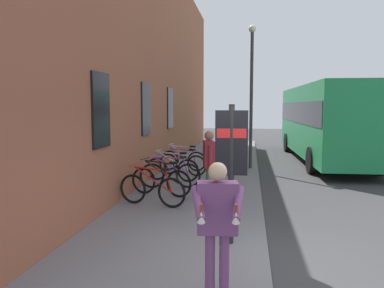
% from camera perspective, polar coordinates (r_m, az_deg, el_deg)
% --- Properties ---
extents(ground, '(60.00, 60.00, 0.00)m').
position_cam_1_polar(ground, '(11.97, 15.08, -6.41)').
color(ground, '#38383A').
extents(sidewalk_pavement, '(24.00, 3.50, 0.12)m').
position_cam_1_polar(sidewalk_pavement, '(13.92, 2.82, -4.26)').
color(sidewalk_pavement, slate).
rests_on(sidewalk_pavement, ground).
extents(station_facade, '(22.00, 0.65, 8.25)m').
position_cam_1_polar(station_facade, '(15.12, -4.62, 11.97)').
color(station_facade, '#9E563D').
rests_on(station_facade, ground).
extents(bicycle_beside_lamp, '(0.60, 1.73, 0.97)m').
position_cam_1_polar(bicycle_beside_lamp, '(9.05, -6.07, -6.89)').
color(bicycle_beside_lamp, black).
rests_on(bicycle_beside_lamp, sidewalk_pavement).
extents(bicycle_far_end, '(0.60, 1.73, 0.97)m').
position_cam_1_polar(bicycle_far_end, '(10.03, -4.71, -5.61)').
color(bicycle_far_end, black).
rests_on(bicycle_far_end, sidewalk_pavement).
extents(bicycle_mid_rack, '(0.48, 1.76, 0.97)m').
position_cam_1_polar(bicycle_mid_rack, '(10.91, -3.28, -4.67)').
color(bicycle_mid_rack, black).
rests_on(bicycle_mid_rack, sidewalk_pavement).
extents(bicycle_by_door, '(0.48, 1.76, 0.97)m').
position_cam_1_polar(bicycle_by_door, '(11.93, -2.99, -3.77)').
color(bicycle_by_door, black).
rests_on(bicycle_by_door, sidewalk_pavement).
extents(bicycle_under_window, '(0.60, 1.73, 0.97)m').
position_cam_1_polar(bicycle_under_window, '(12.88, -1.45, -3.05)').
color(bicycle_under_window, black).
rests_on(bicycle_under_window, sidewalk_pavement).
extents(bicycle_nearest_sign, '(0.49, 1.76, 0.97)m').
position_cam_1_polar(bicycle_nearest_sign, '(13.83, -1.34, -2.44)').
color(bicycle_nearest_sign, black).
rests_on(bicycle_nearest_sign, sidewalk_pavement).
extents(transit_info_sign, '(0.11, 0.55, 2.40)m').
position_cam_1_polar(transit_info_sign, '(6.40, 5.99, -1.17)').
color(transit_info_sign, black).
rests_on(transit_info_sign, sidewalk_pavement).
extents(city_bus, '(10.58, 2.93, 3.35)m').
position_cam_1_polar(city_bus, '(17.90, 19.56, 3.64)').
color(city_bus, '#1E8C4C').
rests_on(city_bus, ground).
extents(pedestrian_crossing_street, '(0.65, 0.36, 1.76)m').
position_cam_1_polar(pedestrian_crossing_street, '(9.31, 2.59, -2.22)').
color(pedestrian_crossing_street, '#4C724C').
rests_on(pedestrian_crossing_street, sidewalk_pavement).
extents(pedestrian_by_facade, '(0.46, 0.58, 1.73)m').
position_cam_1_polar(pedestrian_by_facade, '(13.98, 5.98, 0.38)').
color(pedestrian_by_facade, '#26262D').
rests_on(pedestrian_by_facade, sidewalk_pavement).
extents(tourist_with_hotdogs, '(0.62, 0.65, 1.71)m').
position_cam_1_polar(tourist_with_hotdogs, '(4.60, 3.89, -10.87)').
color(tourist_with_hotdogs, '#723F72').
rests_on(tourist_with_hotdogs, sidewalk_pavement).
extents(street_lamp, '(0.28, 0.28, 5.35)m').
position_cam_1_polar(street_lamp, '(14.39, 9.02, 8.87)').
color(street_lamp, '#333338').
rests_on(street_lamp, sidewalk_pavement).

